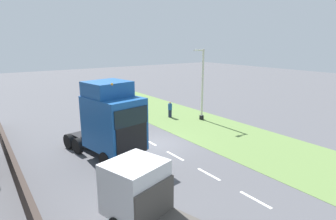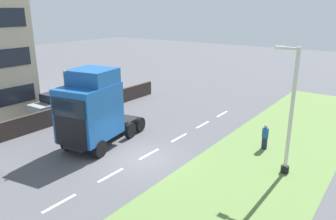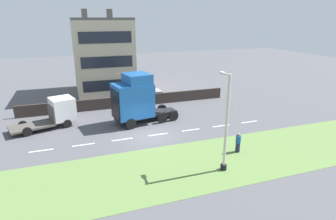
{
  "view_description": "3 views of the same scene",
  "coord_description": "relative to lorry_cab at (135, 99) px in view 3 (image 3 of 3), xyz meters",
  "views": [
    {
      "loc": [
        10.22,
        16.23,
        7.29
      ],
      "look_at": [
        -0.81,
        0.56,
        2.59
      ],
      "focal_mm": 30.0,
      "sensor_mm": 36.0,
      "label": 1
    },
    {
      "loc": [
        -11.43,
        13.2,
        8.38
      ],
      "look_at": [
        -0.26,
        -2.27,
        2.42
      ],
      "focal_mm": 35.0,
      "sensor_mm": 36.0,
      "label": 2
    },
    {
      "loc": [
        -22.05,
        6.14,
        9.88
      ],
      "look_at": [
        -1.16,
        -1.25,
        2.6
      ],
      "focal_mm": 30.0,
      "sensor_mm": 36.0,
      "label": 3
    }
  ],
  "objects": [
    {
      "name": "building_block",
      "position": [
        13.76,
        1.25,
        2.52
      ],
      "size": [
        9.49,
        7.27,
        11.04
      ],
      "color": "#C1B293",
      "rests_on": "ground"
    },
    {
      "name": "lane_markings",
      "position": [
        -3.45,
        -1.18,
        -2.46
      ],
      "size": [
        0.16,
        21.0,
        0.0
      ],
      "color": "white",
      "rests_on": "ground"
    },
    {
      "name": "grass_verge",
      "position": [
        -9.45,
        -0.48,
        -2.45
      ],
      "size": [
        7.0,
        44.0,
        0.01
      ],
      "color": "#607F42",
      "rests_on": "ground"
    },
    {
      "name": "boundary_wall",
      "position": [
        5.55,
        -0.48,
        -1.81
      ],
      "size": [
        0.25,
        24.0,
        1.3
      ],
      "color": "#382D28",
      "rests_on": "ground"
    },
    {
      "name": "parked_car",
      "position": [
        7.3,
        -2.72,
        -1.53
      ],
      "size": [
        2.02,
        4.46,
        1.9
      ],
      "rotation": [
        0.0,
        0.0,
        0.03
      ],
      "color": "#9EA3A8",
      "rests_on": "ground"
    },
    {
      "name": "lamp_post",
      "position": [
        -10.7,
        -3.58,
        0.49
      ],
      "size": [
        1.33,
        0.42,
        6.62
      ],
      "color": "black",
      "rests_on": "ground"
    },
    {
      "name": "flatbed_truck",
      "position": [
        1.86,
        7.13,
        -1.04
      ],
      "size": [
        3.75,
        6.16,
        2.68
      ],
      "rotation": [
        0.0,
        0.0,
        3.43
      ],
      "color": "silver",
      "rests_on": "ground"
    },
    {
      "name": "lorry_cab",
      "position": [
        0.0,
        0.0,
        0.0
      ],
      "size": [
        3.69,
        6.68,
        5.06
      ],
      "rotation": [
        0.0,
        0.0,
        0.18
      ],
      "color": "black",
      "rests_on": "ground"
    },
    {
      "name": "ground_plane",
      "position": [
        -3.45,
        -0.48,
        -2.46
      ],
      "size": [
        120.0,
        120.0,
        0.0
      ],
      "primitive_type": "plane",
      "color": "#515156",
      "rests_on": "ground"
    },
    {
      "name": "pedestrian",
      "position": [
        -8.76,
        -5.98,
        -1.69
      ],
      "size": [
        0.39,
        0.39,
        1.58
      ],
      "color": "#1E233D",
      "rests_on": "ground"
    }
  ]
}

